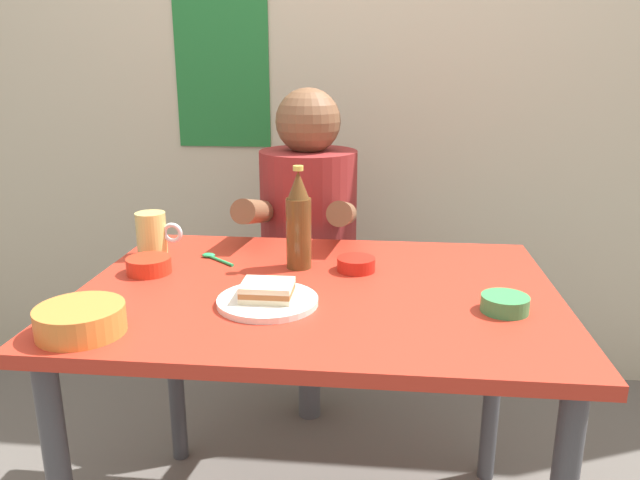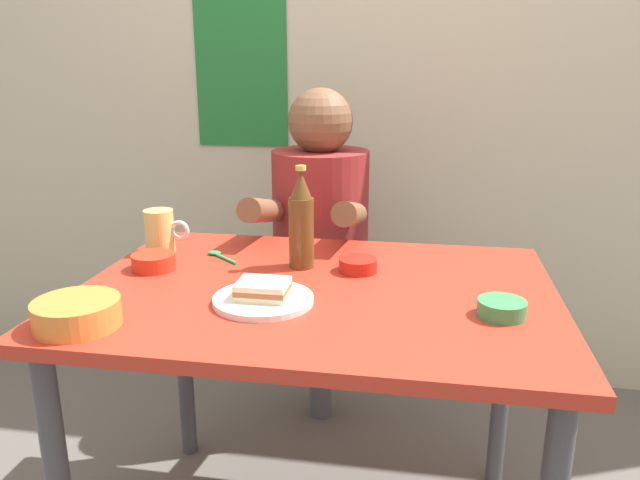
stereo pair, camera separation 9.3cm
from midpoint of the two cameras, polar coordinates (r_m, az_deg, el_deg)
wall_back at (r=2.37m, az=5.47°, el=17.60°), size 4.40×0.09×2.60m
dining_table at (r=1.46m, az=1.51°, el=-7.89°), size 1.10×0.80×0.74m
stool at (r=2.16m, az=1.29°, el=-8.17°), size 0.34×0.34×0.45m
person_seated at (r=2.01m, az=1.31°, el=2.56°), size 0.33×0.56×0.72m
plate_orange at (r=1.33m, az=-3.35°, el=-5.64°), size 0.22×0.22×0.01m
sandwich at (r=1.32m, az=-3.36°, el=-4.64°), size 0.11×0.09×0.04m
beer_mug at (r=1.70m, az=-13.25°, el=0.78°), size 0.13×0.08×0.12m
beer_bottle at (r=1.52m, az=-0.02°, el=1.68°), size 0.06×0.06×0.26m
soup_bowl_orange at (r=1.28m, az=-19.95°, el=-6.40°), size 0.17×0.17×0.05m
sambal_bowl_red at (r=1.52m, az=5.33°, el=-2.31°), size 0.10×0.10×0.03m
sauce_bowl_chili at (r=1.58m, az=-13.74°, el=-1.93°), size 0.11×0.11×0.04m
dip_bowl_green at (r=1.32m, az=18.65°, el=-6.07°), size 0.10×0.10×0.03m
spoon at (r=1.65m, az=-7.90°, el=-1.43°), size 0.10×0.09×0.01m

